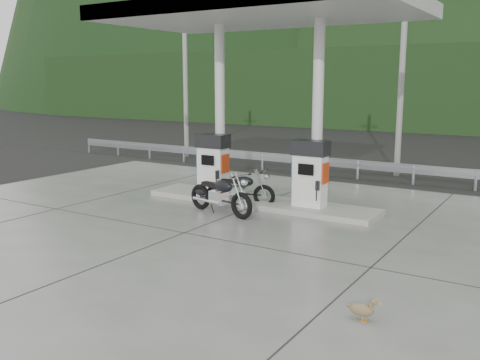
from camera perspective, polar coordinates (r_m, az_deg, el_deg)
The scene contains 16 objects.
ground at distance 13.46m, azimuth -3.35°, elevation -4.73°, with size 160.00×160.00×0.00m, color black.
forecourt_apron at distance 13.45m, azimuth -3.35°, elevation -4.69°, with size 18.00×14.00×0.02m, color slate.
pump_island at distance 15.48m, azimuth 2.00°, elevation -2.33°, with size 7.00×1.40×0.15m, color #9A9890.
gas_pump_left at distance 16.14m, azimuth -2.90°, elevation 1.72°, with size 0.95×0.55×1.80m, color white, non-canonical shape.
gas_pump_right at distance 14.57m, azimuth 7.48°, elevation 0.69°, with size 0.95×0.55×1.80m, color white, non-canonical shape.
canopy_column_left at distance 16.30m, azimuth -2.15°, elevation 7.47°, with size 0.30×0.30×5.00m, color silver.
canopy_column_right at distance 14.75m, azimuth 8.28°, elevation 7.05°, with size 0.30×0.30×5.00m, color silver.
canopy_roof at distance 15.21m, azimuth 2.13°, elevation 17.44°, with size 8.50×5.00×0.40m, color silver.
guardrail at distance 20.25m, azimuth 9.83°, elevation 2.33°, with size 26.00×0.16×1.42m, color gray, non-canonical shape.
road at distance 23.59m, azimuth 13.00°, elevation 1.62°, with size 60.00×7.00×0.01m, color black.
utility_pole_a at distance 25.39m, azimuth -5.86°, elevation 11.50°, with size 0.22×0.22×8.00m, color gray.
utility_pole_b at distance 20.83m, azimuth 16.91°, elevation 11.34°, with size 0.22×0.22×8.00m, color gray.
tree_band at distance 41.28m, azimuth 21.74°, elevation 9.02°, with size 80.00×6.00×6.00m, color black.
motorcycle_left at distance 14.29m, azimuth -2.12°, elevation -1.65°, with size 2.13×0.67×1.01m, color black, non-canonical shape.
motorcycle_right at distance 15.32m, azimuth 0.05°, elevation -1.01°, with size 1.92×0.61×0.91m, color black, non-canonical shape.
duck at distance 8.36m, azimuth 12.86°, elevation -13.37°, with size 0.45×0.13×0.32m, color brown, non-canonical shape.
Camera 1 is at (7.53, -10.58, 3.53)m, focal length 40.00 mm.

